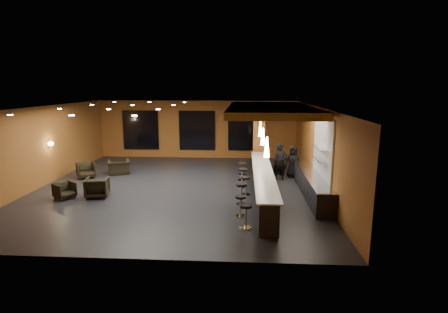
# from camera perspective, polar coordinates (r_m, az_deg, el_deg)

# --- Properties ---
(floor) EXTENTS (12.00, 13.00, 0.10)m
(floor) POSITION_cam_1_polar(r_m,az_deg,el_deg) (15.55, -7.52, -5.16)
(floor) COLOR black
(floor) RESTS_ON ground
(ceiling) EXTENTS (12.00, 13.00, 0.10)m
(ceiling) POSITION_cam_1_polar(r_m,az_deg,el_deg) (14.93, -7.88, 8.20)
(ceiling) COLOR black
(wall_back) EXTENTS (12.00, 0.10, 3.50)m
(wall_back) POSITION_cam_1_polar(r_m,az_deg,el_deg) (21.53, -4.37, 4.43)
(wall_back) COLOR #935421
(wall_back) RESTS_ON floor
(wall_front) EXTENTS (12.00, 0.10, 3.50)m
(wall_front) POSITION_cam_1_polar(r_m,az_deg,el_deg) (8.97, -15.72, -5.97)
(wall_front) COLOR #935421
(wall_front) RESTS_ON floor
(wall_left) EXTENTS (0.10, 13.00, 3.50)m
(wall_left) POSITION_cam_1_polar(r_m,az_deg,el_deg) (17.34, -27.72, 1.44)
(wall_left) COLOR #935421
(wall_left) RESTS_ON floor
(wall_right) EXTENTS (0.10, 13.00, 3.50)m
(wall_right) POSITION_cam_1_polar(r_m,az_deg,el_deg) (15.18, 15.33, 1.11)
(wall_right) COLOR #935421
(wall_right) RESTS_ON floor
(wood_soffit) EXTENTS (3.60, 8.00, 0.28)m
(wood_soffit) POSITION_cam_1_polar(r_m,az_deg,el_deg) (15.69, 7.49, 7.67)
(wood_soffit) COLOR #BC8B37
(wood_soffit) RESTS_ON ceiling
(window_left) EXTENTS (2.20, 0.06, 2.40)m
(window_left) POSITION_cam_1_polar(r_m,az_deg,el_deg) (22.18, -13.43, 4.23)
(window_left) COLOR black
(window_left) RESTS_ON wall_back
(window_center) EXTENTS (2.20, 0.06, 2.40)m
(window_center) POSITION_cam_1_polar(r_m,az_deg,el_deg) (21.43, -4.41, 4.26)
(window_center) COLOR black
(window_center) RESTS_ON wall_back
(window_right) EXTENTS (2.20, 0.06, 2.40)m
(window_right) POSITION_cam_1_polar(r_m,az_deg,el_deg) (21.23, 3.66, 4.21)
(window_right) COLOR black
(window_right) RESTS_ON wall_back
(tile_backsplash) EXTENTS (0.06, 3.20, 2.40)m
(tile_backsplash) POSITION_cam_1_polar(r_m,az_deg,el_deg) (14.16, 15.84, 1.38)
(tile_backsplash) COLOR white
(tile_backsplash) RESTS_ON wall_right
(bar_counter) EXTENTS (0.60, 8.00, 1.00)m
(bar_counter) POSITION_cam_1_polar(r_m,az_deg,el_deg) (14.18, 6.33, -4.45)
(bar_counter) COLOR black
(bar_counter) RESTS_ON floor
(bar_top) EXTENTS (0.78, 8.10, 0.05)m
(bar_top) POSITION_cam_1_polar(r_m,az_deg,el_deg) (14.05, 6.37, -2.39)
(bar_top) COLOR silver
(bar_top) RESTS_ON bar_counter
(prep_counter) EXTENTS (0.70, 6.00, 0.86)m
(prep_counter) POSITION_cam_1_polar(r_m,az_deg,el_deg) (14.92, 13.94, -4.21)
(prep_counter) COLOR black
(prep_counter) RESTS_ON floor
(prep_top) EXTENTS (0.72, 6.00, 0.03)m
(prep_top) POSITION_cam_1_polar(r_m,az_deg,el_deg) (14.80, 14.02, -2.51)
(prep_top) COLOR silver
(prep_top) RESTS_ON prep_counter
(wall_shelf_lower) EXTENTS (0.30, 1.50, 0.03)m
(wall_shelf_lower) POSITION_cam_1_polar(r_m,az_deg,el_deg) (14.01, 15.36, -0.36)
(wall_shelf_lower) COLOR silver
(wall_shelf_lower) RESTS_ON wall_right
(wall_shelf_upper) EXTENTS (0.30, 1.50, 0.03)m
(wall_shelf_upper) POSITION_cam_1_polar(r_m,az_deg,el_deg) (13.93, 15.46, 1.45)
(wall_shelf_upper) COLOR silver
(wall_shelf_upper) RESTS_ON wall_right
(column) EXTENTS (0.60, 0.60, 3.50)m
(column) POSITION_cam_1_polar(r_m,az_deg,el_deg) (18.42, 5.71, 3.22)
(column) COLOR #A25D24
(column) RESTS_ON floor
(wall_sconce) EXTENTS (0.22, 0.22, 0.22)m
(wall_sconce) POSITION_cam_1_polar(r_m,az_deg,el_deg) (17.68, -26.44, 1.89)
(wall_sconce) COLOR #FFE5B2
(wall_sconce) RESTS_ON wall_left
(pendant_0) EXTENTS (0.20, 0.20, 0.70)m
(pendant_0) POSITION_cam_1_polar(r_m,az_deg,el_deg) (11.82, 6.99, 1.53)
(pendant_0) COLOR white
(pendant_0) RESTS_ON wood_soffit
(pendant_1) EXTENTS (0.20, 0.20, 0.70)m
(pendant_1) POSITION_cam_1_polar(r_m,az_deg,el_deg) (14.29, 6.39, 3.26)
(pendant_1) COLOR white
(pendant_1) RESTS_ON wood_soffit
(pendant_2) EXTENTS (0.20, 0.20, 0.70)m
(pendant_2) POSITION_cam_1_polar(r_m,az_deg,el_deg) (16.76, 5.96, 4.47)
(pendant_2) COLOR white
(pendant_2) RESTS_ON wood_soffit
(staff_a) EXTENTS (0.65, 0.44, 1.75)m
(staff_a) POSITION_cam_1_polar(r_m,az_deg,el_deg) (16.61, 9.17, -0.83)
(staff_a) COLOR black
(staff_a) RESTS_ON floor
(staff_b) EXTENTS (0.89, 0.75, 1.63)m
(staff_b) POSITION_cam_1_polar(r_m,az_deg,el_deg) (17.40, 9.18, -0.49)
(staff_b) COLOR black
(staff_b) RESTS_ON floor
(staff_c) EXTENTS (0.78, 0.53, 1.55)m
(staff_c) POSITION_cam_1_polar(r_m,az_deg,el_deg) (17.17, 11.20, -0.85)
(staff_c) COLOR black
(staff_c) RESTS_ON floor
(armchair_a) EXTENTS (0.97, 0.97, 0.64)m
(armchair_a) POSITION_cam_1_polar(r_m,az_deg,el_deg) (15.21, -24.59, -5.06)
(armchair_a) COLOR black
(armchair_a) RESTS_ON floor
(armchair_b) EXTENTS (0.99, 1.01, 0.79)m
(armchair_b) POSITION_cam_1_polar(r_m,az_deg,el_deg) (14.88, -19.99, -4.75)
(armchair_b) COLOR black
(armchair_b) RESTS_ON floor
(armchair_c) EXTENTS (1.12, 1.12, 0.75)m
(armchair_c) POSITION_cam_1_polar(r_m,az_deg,el_deg) (18.14, -21.63, -2.09)
(armchair_c) COLOR black
(armchair_c) RESTS_ON floor
(armchair_d) EXTENTS (1.32, 1.25, 0.69)m
(armchair_d) POSITION_cam_1_polar(r_m,az_deg,el_deg) (18.40, -16.79, -1.68)
(armchair_d) COLOR black
(armchair_d) RESTS_ON floor
(bar_stool_0) EXTENTS (0.39, 0.39, 0.76)m
(bar_stool_0) POSITION_cam_1_polar(r_m,az_deg,el_deg) (10.99, 3.57, -9.24)
(bar_stool_0) COLOR silver
(bar_stool_0) RESTS_ON floor
(bar_stool_1) EXTENTS (0.37, 0.37, 0.73)m
(bar_stool_1) POSITION_cam_1_polar(r_m,az_deg,el_deg) (11.94, 2.72, -7.65)
(bar_stool_1) COLOR silver
(bar_stool_1) RESTS_ON floor
(bar_stool_2) EXTENTS (0.42, 0.42, 0.82)m
(bar_stool_2) POSITION_cam_1_polar(r_m,az_deg,el_deg) (13.05, 2.85, -5.68)
(bar_stool_2) COLOR silver
(bar_stool_2) RESTS_ON floor
(bar_stool_3) EXTENTS (0.38, 0.38, 0.75)m
(bar_stool_3) POSITION_cam_1_polar(r_m,az_deg,el_deg) (14.25, 3.57, -4.41)
(bar_stool_3) COLOR silver
(bar_stool_3) RESTS_ON floor
(bar_stool_4) EXTENTS (0.43, 0.43, 0.84)m
(bar_stool_4) POSITION_cam_1_polar(r_m,az_deg,el_deg) (15.25, 3.05, -3.11)
(bar_stool_4) COLOR silver
(bar_stool_4) RESTS_ON floor
(bar_stool_5) EXTENTS (0.43, 0.43, 0.84)m
(bar_stool_5) POSITION_cam_1_polar(r_m,az_deg,el_deg) (16.34, 2.97, -2.12)
(bar_stool_5) COLOR silver
(bar_stool_5) RESTS_ON floor
(bar_stool_6) EXTENTS (0.36, 0.36, 0.72)m
(bar_stool_6) POSITION_cam_1_polar(r_m,az_deg,el_deg) (17.44, 2.96, -1.53)
(bar_stool_6) COLOR silver
(bar_stool_6) RESTS_ON floor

